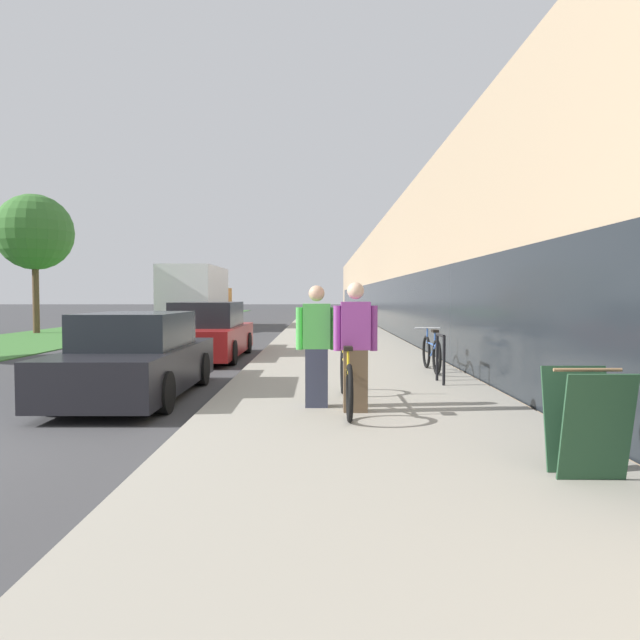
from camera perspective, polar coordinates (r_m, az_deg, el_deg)
sidewalk_slab at (r=26.83m, az=1.41°, el=-0.95°), size 4.39×70.00×0.16m
storefront_facade at (r=35.66m, az=12.83°, el=3.86°), size 10.01×70.00×5.20m
lawn_strip at (r=32.66m, az=-19.19°, el=-0.60°), size 5.55×70.00×0.03m
tandem_bicycle at (r=7.73m, az=2.70°, el=-5.89°), size 0.52×2.66×0.87m
person_rider at (r=7.34m, az=3.67°, el=-2.69°), size 0.57×0.22×1.67m
person_bystander at (r=7.65m, az=-0.24°, el=-2.61°), size 0.55×0.22×1.63m
bike_rack_hoop at (r=9.99m, az=12.06°, el=-3.26°), size 0.05×0.60×0.84m
cruiser_bike_nearest at (r=11.51m, az=11.18°, el=-3.26°), size 0.52×1.73×0.85m
sandwich_board_sign at (r=5.26m, az=25.21°, el=-9.22°), size 0.56×0.56×0.90m
parked_sedan_curbside at (r=9.71m, az=-17.74°, el=-3.72°), size 1.76×4.28×1.38m
vintage_roadster_curbside at (r=15.28m, az=-11.03°, el=-1.29°), size 1.89×4.77×1.49m
moving_truck at (r=30.00m, az=-12.05°, el=2.21°), size 2.56×7.60×3.13m
street_tree_far at (r=28.15m, az=-26.54°, el=7.82°), size 3.30×3.30×6.10m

